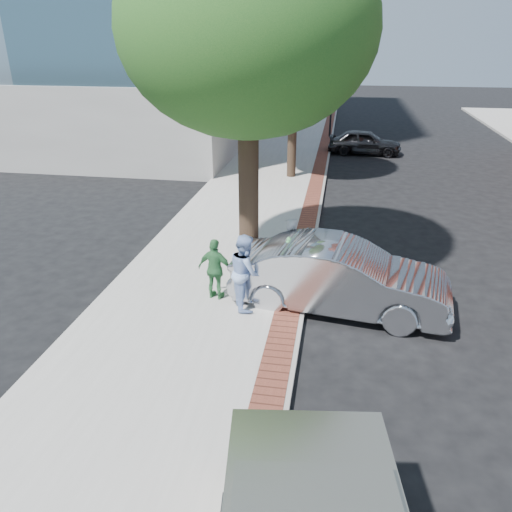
% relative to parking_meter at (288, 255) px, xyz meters
% --- Properties ---
extents(ground, '(120.00, 120.00, 0.00)m').
position_rel_parking_meter_xyz_m(ground, '(-0.59, -0.68, -1.21)').
color(ground, black).
rests_on(ground, ground).
extents(sidewalk, '(5.00, 60.00, 0.15)m').
position_rel_parking_meter_xyz_m(sidewalk, '(-2.09, 7.32, -1.13)').
color(sidewalk, '#9E9991').
rests_on(sidewalk, ground).
extents(brick_strip, '(0.60, 60.00, 0.01)m').
position_rel_parking_meter_xyz_m(brick_strip, '(0.11, 7.32, -1.05)').
color(brick_strip, brown).
rests_on(brick_strip, sidewalk).
extents(curb, '(0.10, 60.00, 0.15)m').
position_rel_parking_meter_xyz_m(curb, '(0.46, 7.32, -1.13)').
color(curb, gray).
rests_on(curb, ground).
extents(office_base, '(18.20, 22.20, 4.00)m').
position_rel_parking_meter_xyz_m(office_base, '(-13.59, 21.32, 0.79)').
color(office_base, gray).
rests_on(office_base, ground).
extents(signal_near, '(0.70, 0.15, 3.80)m').
position_rel_parking_meter_xyz_m(signal_near, '(0.31, 21.32, 1.05)').
color(signal_near, black).
rests_on(signal_near, ground).
extents(tree_near, '(6.00, 6.00, 8.51)m').
position_rel_parking_meter_xyz_m(tree_near, '(-1.19, 1.22, 4.97)').
color(tree_near, black).
rests_on(tree_near, sidewalk).
extents(tree_far, '(4.80, 4.80, 7.14)m').
position_rel_parking_meter_xyz_m(tree_far, '(-1.09, 11.32, 4.09)').
color(tree_far, black).
rests_on(tree_far, sidewalk).
extents(parking_meter, '(0.12, 0.32, 1.47)m').
position_rel_parking_meter_xyz_m(parking_meter, '(0.00, 0.00, 0.00)').
color(parking_meter, gray).
rests_on(parking_meter, sidewalk).
extents(person_gray, '(0.49, 0.67, 1.67)m').
position_rel_parking_meter_xyz_m(person_gray, '(-0.05, 0.85, -0.22)').
color(person_gray, '#B2B2B7').
rests_on(person_gray, sidewalk).
extents(person_officer, '(0.96, 1.07, 1.82)m').
position_rel_parking_meter_xyz_m(person_officer, '(-0.90, -0.81, -0.15)').
color(person_officer, '#95B3E7').
rests_on(person_officer, sidewalk).
extents(person_green, '(0.96, 0.55, 1.53)m').
position_rel_parking_meter_xyz_m(person_green, '(-1.69, -0.52, -0.29)').
color(person_green, '#387C44').
rests_on(person_green, sidewalk).
extents(sedan_silver, '(5.28, 2.45, 1.68)m').
position_rel_parking_meter_xyz_m(sedan_silver, '(1.27, -0.27, -0.37)').
color(sedan_silver, '#AAACB1').
rests_on(sedan_silver, ground).
extents(bg_car, '(4.00, 1.77, 1.34)m').
position_rel_parking_meter_xyz_m(bg_car, '(2.35, 17.21, -0.54)').
color(bg_car, black).
rests_on(bg_car, ground).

